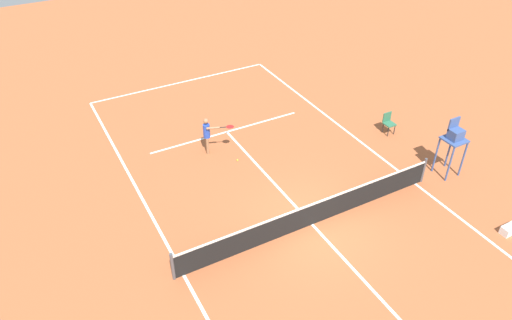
{
  "coord_description": "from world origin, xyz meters",
  "views": [
    {
      "loc": [
        7.55,
        9.85,
        11.53
      ],
      "look_at": [
        0.41,
        -3.29,
        0.8
      ],
      "focal_mm": 33.96,
      "sensor_mm": 36.0,
      "label": 1
    }
  ],
  "objects_px": {
    "tennis_ball": "(237,160)",
    "equipment_bag": "(511,229)",
    "courtside_chair_mid": "(389,122)",
    "player_serving": "(208,133)",
    "umpire_chair": "(454,139)"
  },
  "relations": [
    {
      "from": "courtside_chair_mid",
      "to": "tennis_ball",
      "type": "bearing_deg",
      "value": -10.37
    },
    {
      "from": "tennis_ball",
      "to": "equipment_bag",
      "type": "relative_size",
      "value": 0.09
    },
    {
      "from": "courtside_chair_mid",
      "to": "equipment_bag",
      "type": "distance_m",
      "value": 6.89
    },
    {
      "from": "player_serving",
      "to": "courtside_chair_mid",
      "type": "relative_size",
      "value": 1.71
    },
    {
      "from": "player_serving",
      "to": "courtside_chair_mid",
      "type": "xyz_separation_m",
      "value": [
        -7.56,
        2.35,
        -0.43
      ]
    },
    {
      "from": "courtside_chair_mid",
      "to": "umpire_chair",
      "type": "bearing_deg",
      "value": 90.33
    },
    {
      "from": "tennis_ball",
      "to": "umpire_chair",
      "type": "relative_size",
      "value": 0.03
    },
    {
      "from": "equipment_bag",
      "to": "courtside_chair_mid",
      "type": "bearing_deg",
      "value": -94.56
    },
    {
      "from": "player_serving",
      "to": "tennis_ball",
      "type": "xyz_separation_m",
      "value": [
        -0.76,
        1.11,
        -0.93
      ]
    },
    {
      "from": "umpire_chair",
      "to": "equipment_bag",
      "type": "bearing_deg",
      "value": 80.72
    },
    {
      "from": "tennis_ball",
      "to": "courtside_chair_mid",
      "type": "bearing_deg",
      "value": 169.63
    },
    {
      "from": "equipment_bag",
      "to": "tennis_ball",
      "type": "bearing_deg",
      "value": -52.35
    },
    {
      "from": "umpire_chair",
      "to": "tennis_ball",
      "type": "bearing_deg",
      "value": -34.18
    },
    {
      "from": "tennis_ball",
      "to": "courtside_chair_mid",
      "type": "height_order",
      "value": "courtside_chair_mid"
    },
    {
      "from": "player_serving",
      "to": "tennis_ball",
      "type": "distance_m",
      "value": 1.64
    }
  ]
}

